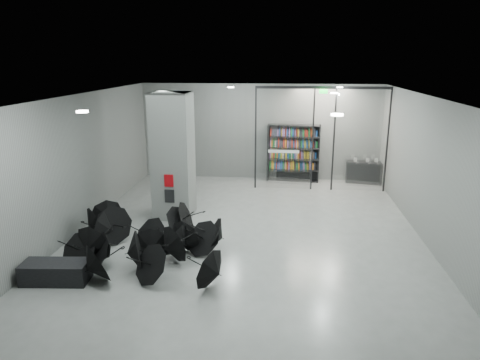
# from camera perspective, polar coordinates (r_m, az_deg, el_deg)

# --- Properties ---
(room) EXTENTS (14.00, 14.02, 4.01)m
(room) POSITION_cam_1_polar(r_m,az_deg,el_deg) (11.73, 0.71, 4.83)
(room) COLOR gray
(room) RESTS_ON ground
(column) EXTENTS (1.20, 1.20, 4.00)m
(column) POSITION_cam_1_polar(r_m,az_deg,el_deg) (14.26, -8.64, 3.10)
(column) COLOR slate
(column) RESTS_ON ground
(fire_cabinet) EXTENTS (0.28, 0.04, 0.38)m
(fire_cabinet) POSITION_cam_1_polar(r_m,az_deg,el_deg) (13.83, -9.16, -0.08)
(fire_cabinet) COLOR #A50A07
(fire_cabinet) RESTS_ON column
(info_panel) EXTENTS (0.30, 0.03, 0.42)m
(info_panel) POSITION_cam_1_polar(r_m,az_deg,el_deg) (13.97, -9.07, -2.06)
(info_panel) COLOR black
(info_panel) RESTS_ON column
(exit_sign) EXTENTS (0.30, 0.06, 0.15)m
(exit_sign) POSITION_cam_1_polar(r_m,az_deg,el_deg) (16.88, 10.70, 11.14)
(exit_sign) COLOR #0CE533
(exit_sign) RESTS_ON room
(glass_partition) EXTENTS (5.06, 0.08, 4.00)m
(glass_partition) POSITION_cam_1_polar(r_m,az_deg,el_deg) (17.27, 10.35, 5.77)
(glass_partition) COLOR silver
(glass_partition) RESTS_ON ground
(bench) EXTENTS (1.55, 0.77, 0.48)m
(bench) POSITION_cam_1_polar(r_m,az_deg,el_deg) (11.24, -22.66, -10.89)
(bench) COLOR black
(bench) RESTS_ON ground
(bookshelf) EXTENTS (2.19, 0.66, 2.37)m
(bookshelf) POSITION_cam_1_polar(r_m,az_deg,el_deg) (18.63, 6.90, 3.49)
(bookshelf) COLOR black
(bookshelf) RESTS_ON ground
(shop_counter) EXTENTS (1.56, 0.85, 0.89)m
(shop_counter) POSITION_cam_1_polar(r_m,az_deg,el_deg) (19.03, 15.71, 0.97)
(shop_counter) COLOR black
(shop_counter) RESTS_ON ground
(umbrella_cluster) EXTENTS (5.12, 4.56, 1.30)m
(umbrella_cluster) POSITION_cam_1_polar(r_m,az_deg,el_deg) (11.88, -12.26, -8.20)
(umbrella_cluster) COLOR black
(umbrella_cluster) RESTS_ON ground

